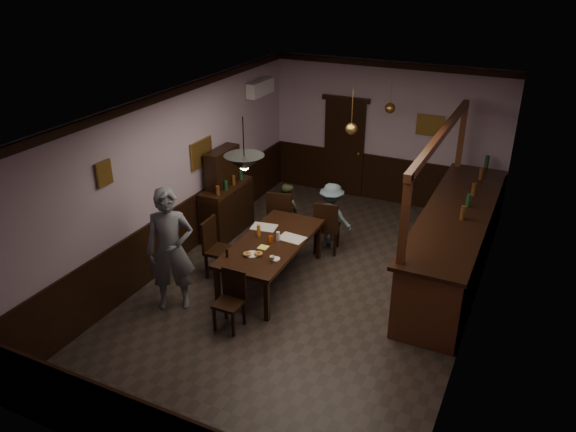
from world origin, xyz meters
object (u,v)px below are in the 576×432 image
Objects in this scene: coffee_cup at (272,258)px; bar_counter at (454,241)px; pendant_iron at (244,163)px; sideboard at (226,201)px; person_seated_right at (331,216)px; pendant_brass_mid at (351,129)px; chair_far_right at (326,225)px; person_seated_left at (286,211)px; chair_near at (231,297)px; chair_far_left at (281,215)px; chair_side at (216,245)px; pendant_brass_far at (390,108)px; dining_table at (271,244)px; person_standing at (170,250)px; soda_can at (271,239)px.

bar_counter reaches higher than coffee_cup.
sideboard is at bearing 128.80° from pendant_iron.
pendant_brass_mid is at bearing 178.61° from person_seated_right.
person_seated_left is (-0.92, 0.26, -0.01)m from chair_far_right.
chair_near is 2.91m from person_seated_right.
chair_far_left is 1.99m from coffee_cup.
sideboard is (-1.88, 1.75, -0.12)m from coffee_cup.
pendant_brass_mid is (0.43, 2.08, 1.50)m from coffee_cup.
chair_side is 0.94× the size of person_seated_left.
person_seated_left reaches higher than chair_side.
pendant_brass_far reaches higher than chair_far_right.
dining_table is 27.73× the size of coffee_cup.
pendant_brass_mid and pendant_brass_far have the same top height.
chair_far_right is at bearing 84.80° from coffee_cup.
bar_counter reaches higher than chair_far_right.
dining_table is at bearing 117.33° from coffee_cup.
chair_far_right is at bearing 2.81° from sideboard.
chair_near is 1.17× the size of pendant_iron.
person_standing is 1.79× the size of person_seated_left.
chair_far_left reaches higher than chair_far_right.
person_seated_right reaches higher than chair_side.
person_standing is (-0.10, -1.05, 0.42)m from chair_side.
dining_table is 1.66m from person_standing.
chair_side is at bearing 35.30° from chair_far_right.
person_seated_left reaches higher than dining_table.
chair_far_right is (0.44, 1.28, -0.13)m from dining_table.
soda_can is at bearing 59.95° from chair_far_right.
pendant_brass_mid is (0.72, 1.57, 1.49)m from soda_can.
chair_far_right is 2.02m from sideboard.
dining_table is 1.34m from chair_far_left.
person_seated_right is at bearing 81.80° from chair_near.
person_seated_right is 2.21m from bar_counter.
coffee_cup is at bearing 100.20° from chair_far_left.
sideboard is at bearing 71.19° from person_standing.
chair_far_left is at bearing -175.31° from bar_counter.
coffee_cup is 2.60m from pendant_brass_mid.
sideboard is (-1.10, -0.36, 0.14)m from person_seated_left.
pendant_iron is (0.94, -0.58, 1.79)m from chair_side.
person_standing reaches higher than coffee_cup.
sideboard is (-1.58, 1.18, -0.00)m from dining_table.
person_seated_left is at bearing 99.58° from chair_near.
soda_can is (0.47, -1.31, 0.23)m from chair_far_left.
dining_table is 1.79× the size of person_seated_right.
dining_table is at bearing 19.59° from person_standing.
person_seated_right is 15.46× the size of coffee_cup.
pendant_brass_far is (0.91, 4.42, 1.81)m from chair_near.
dining_table is 2.50× the size of chair_near.
chair_far_right is at bearing 80.51° from chair_near.
chair_side is 2.97m from pendant_brass_mid.
dining_table is 2.04× the size of person_seated_left.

